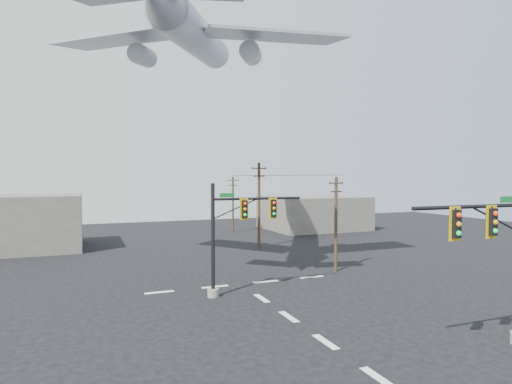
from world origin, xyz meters
name	(u,v)px	position (x,y,z in m)	size (l,w,h in m)	color
ground	(326,342)	(0.00, 0.00, 0.00)	(120.00, 120.00, 0.00)	black
lane_markings	(279,310)	(0.00, 5.33, 0.01)	(14.00, 21.20, 0.01)	silver
signal_mast_near	(501,260)	(7.01, -3.76, 4.14)	(6.92, 0.85, 7.77)	gray
signal_mast_far	(233,235)	(-1.48, 9.50, 4.04)	(6.82, 0.83, 7.57)	gray
utility_pole_a	(336,222)	(8.95, 13.15, 4.18)	(1.58, 0.45, 7.99)	#45301D
utility_pole_b	(259,203)	(7.45, 26.58, 5.01)	(1.93, 0.51, 9.58)	#45301D
utility_pole_c	(233,203)	(9.11, 40.50, 4.21)	(1.55, 0.77, 8.04)	#45301D
power_lines	(265,175)	(8.24, 26.83, 8.16)	(3.29, 27.36, 0.05)	black
airliner	(197,38)	(-1.82, 17.78, 19.61)	(23.02, 25.21, 7.04)	#A8ADB4
building_right	(313,213)	(22.00, 40.00, 2.50)	(14.00, 12.00, 5.00)	#6A655D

